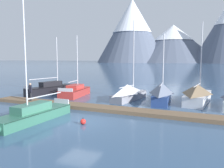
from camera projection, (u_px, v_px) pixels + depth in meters
ground_plane at (80, 122)px, 15.57m from camera, size 700.00×700.00×0.00m
mountain_west_summit at (132, 29)px, 239.23m from camera, size 73.29×73.29×65.02m
mountain_central_massif at (173, 43)px, 240.39m from camera, size 94.93×94.93×38.88m
dock at (103, 108)px, 19.26m from camera, size 22.91×2.64×0.30m
sailboat_nearest_berth at (53, 88)px, 28.31m from camera, size 3.02×7.64×6.90m
sailboat_second_berth at (77, 91)px, 26.73m from camera, size 2.42×6.09×6.92m
sailboat_mid_dock_port at (29, 115)px, 15.44m from camera, size 2.08×7.36×9.05m
sailboat_mid_dock_starboard at (129, 92)px, 23.93m from camera, size 2.56×6.58×8.29m
sailboat_far_berth at (162, 93)px, 22.48m from camera, size 1.95×6.29×6.69m
sailboat_outer_slip at (198, 94)px, 22.31m from camera, size 2.69×7.18×7.86m
person_on_dock at (30, 91)px, 21.92m from camera, size 0.50×0.40×1.69m
mooring_buoy_inner_mooring at (83, 122)px, 15.10m from camera, size 0.37×0.37×0.45m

